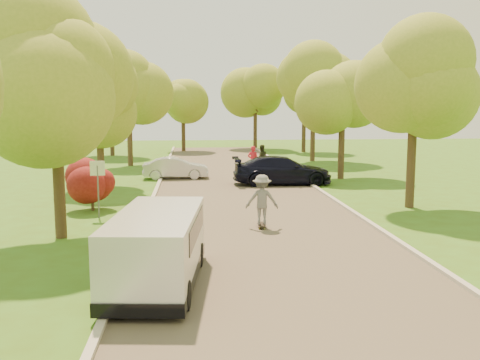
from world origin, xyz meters
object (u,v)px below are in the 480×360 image
object	(u,v)px
street_sign	(98,177)
person_olive	(261,158)
minivan	(157,247)
dark_sedan	(282,170)
person_striped	(253,161)
skateboarder	(262,200)
silver_sedan	(176,168)
longboard	(262,225)

from	to	relation	value
street_sign	person_olive	bearing A→B (deg)	59.70
minivan	dark_sedan	xyz separation A→B (m)	(5.69, 15.92, -0.15)
person_striped	skateboarder	bearing A→B (deg)	100.29
silver_sedan	dark_sedan	bearing A→B (deg)	-116.60
street_sign	dark_sedan	xyz separation A→B (m)	(8.39, 7.98, -0.79)
minivan	person_olive	size ratio (longest dim) A/B	2.79
longboard	person_olive	distance (m)	16.04
street_sign	person_striped	xyz separation A→B (m)	(7.27, 12.02, -0.67)
person_striped	dark_sedan	bearing A→B (deg)	121.02
longboard	street_sign	bearing A→B (deg)	-14.16
person_olive	silver_sedan	bearing A→B (deg)	21.21
longboard	skateboarder	world-z (taller)	skateboarder
longboard	skateboarder	xyz separation A→B (m)	(-0.00, -0.00, 0.89)
longboard	person_striped	size ratio (longest dim) A/B	0.51
skateboarder	person_striped	xyz separation A→B (m)	(1.33, 14.20, -0.09)
skateboarder	dark_sedan	bearing A→B (deg)	-97.59
street_sign	skateboarder	bearing A→B (deg)	-20.11
minivan	person_olive	xyz separation A→B (m)	(5.32, 21.65, -0.05)
minivan	silver_sedan	world-z (taller)	minivan
street_sign	longboard	distance (m)	6.49
minivan	dark_sedan	size ratio (longest dim) A/B	0.92
longboard	skateboarder	bearing A→B (deg)	88.83
street_sign	silver_sedan	bearing A→B (deg)	76.54
street_sign	longboard	xyz separation A→B (m)	(5.94, -2.18, -1.47)
dark_sedan	person_striped	size ratio (longest dim) A/B	2.95
minivan	longboard	world-z (taller)	minivan
person_striped	street_sign	bearing A→B (deg)	74.49
minivan	silver_sedan	size ratio (longest dim) A/B	1.28
skateboarder	silver_sedan	bearing A→B (deg)	-69.65
street_sign	dark_sedan	world-z (taller)	street_sign
minivan	person_striped	distance (m)	20.48
skateboarder	person_olive	distance (m)	16.02
minivan	silver_sedan	bearing A→B (deg)	96.40
longboard	person_striped	world-z (taller)	person_striped
street_sign	skateboarder	world-z (taller)	street_sign
dark_sedan	silver_sedan	bearing A→B (deg)	63.53
skateboarder	person_olive	xyz separation A→B (m)	(2.07, 15.88, -0.12)
minivan	silver_sedan	xyz separation A→B (m)	(-0.10, 18.79, -0.30)
dark_sedan	person_striped	xyz separation A→B (m)	(-1.11, 4.05, 0.13)
silver_sedan	skateboarder	world-z (taller)	skateboarder
minivan	dark_sedan	bearing A→B (deg)	76.42
silver_sedan	street_sign	bearing A→B (deg)	166.32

